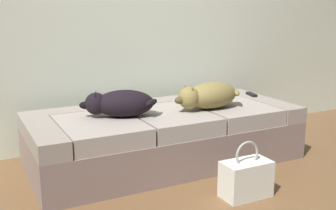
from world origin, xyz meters
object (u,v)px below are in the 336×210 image
(couch, at_px, (165,136))
(tv_remote, at_px, (251,94))
(dog_dark, at_px, (120,103))
(dog_tan, at_px, (208,96))
(handbag, at_px, (246,178))

(couch, height_order, tv_remote, tv_remote)
(couch, distance_m, dog_dark, 0.50)
(dog_tan, bearing_deg, tv_remote, 21.42)
(handbag, bearing_deg, tv_remote, 50.81)
(dog_dark, relative_size, handbag, 1.49)
(couch, bearing_deg, dog_tan, -20.31)
(tv_remote, xyz_separation_m, handbag, (-0.77, -0.94, -0.31))
(dog_tan, height_order, handbag, dog_tan)
(dog_dark, bearing_deg, couch, 4.88)
(dog_dark, height_order, dog_tan, dog_tan)
(dog_dark, relative_size, tv_remote, 3.76)
(couch, relative_size, dog_tan, 3.39)
(handbag, bearing_deg, couch, 102.61)
(couch, height_order, dog_tan, dog_tan)
(dog_tan, bearing_deg, dog_dark, 173.17)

